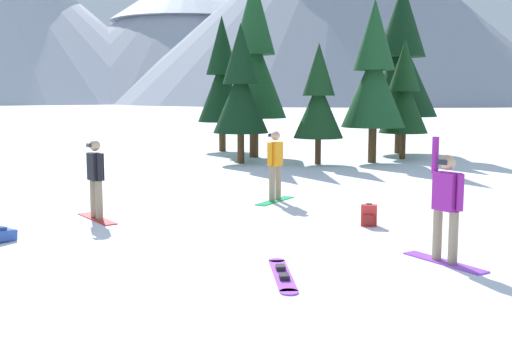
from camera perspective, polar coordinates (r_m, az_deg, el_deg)
name	(u,v)px	position (r m, az deg, el deg)	size (l,w,h in m)	color
ground_plane	(197,271)	(9.66, -5.47, -9.19)	(800.00, 800.00, 0.00)	white
snowboarder_foreground	(446,204)	(10.30, 17.15, -3.00)	(1.04, 1.45, 2.02)	#993FD8
snowboarder_midground	(96,178)	(13.80, -14.57, -0.65)	(1.14, 1.46, 1.73)	red
snowboarder_background	(275,164)	(15.64, 1.78, 0.59)	(1.06, 1.46, 1.80)	#19B259
loose_snowboard_near_left	(282,274)	(9.36, 2.44, -9.55)	(0.37, 1.90, 0.09)	#993FD8
backpack_blue	(2,234)	(12.38, -22.43, -5.47)	(0.53, 0.56, 0.29)	#2D4C9E
backpack_red	(369,216)	(12.99, 10.38, -4.12)	(0.36, 0.32, 0.47)	red
pine_tree_young	(404,94)	(26.91, 13.50, 6.87)	(2.05, 2.05, 5.03)	#472D19
pine_tree_slender	(374,74)	(25.21, 10.82, 8.73)	(2.53, 2.53, 6.47)	#472D19
pine_tree_short	(319,99)	(24.23, 5.80, 6.62)	(1.94, 1.94, 4.71)	#472D19
pine_tree_broad	(254,59)	(27.01, -0.19, 10.25)	(2.82, 2.82, 7.80)	#472D19
pine_tree_leaning	(241,87)	(24.51, -1.43, 7.67)	(2.20, 2.20, 5.50)	#472D19
pine_tree_twin	(401,61)	(29.64, 13.24, 9.80)	(3.39, 3.39, 7.81)	#472D19
pine_tree_tall	(222,78)	(29.98, -3.15, 8.51)	(2.35, 2.35, 6.46)	#472D19
peak_central_summit	(189,34)	(258.93, -6.21, 12.45)	(142.33, 142.33, 53.34)	#9EA3B2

